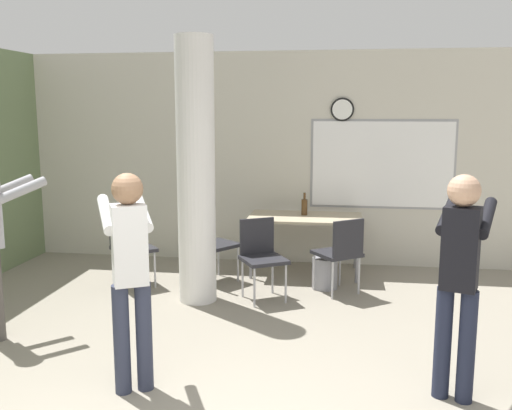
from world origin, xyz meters
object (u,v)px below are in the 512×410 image
object	(u,v)px
folding_table	(305,220)
chair_table_right	(341,250)
chair_table_left	(212,241)
person_playing_side	(460,269)
chair_table_front	(261,253)
bottle_on_table	(304,206)
person_playing_front	(130,265)
chair_near_pillar	(128,245)

from	to	relation	value
folding_table	chair_table_right	distance (m)	0.91
chair_table_left	chair_table_right	world-z (taller)	same
chair_table_right	person_playing_side	distance (m)	2.43
chair_table_front	folding_table	bearing A→B (deg)	68.47
person_playing_side	chair_table_left	bearing A→B (deg)	133.45
bottle_on_table	person_playing_front	xyz separation A→B (m)	(-1.05, -3.31, 0.11)
folding_table	chair_table_right	world-z (taller)	chair_table_right
chair_table_front	person_playing_front	bearing A→B (deg)	-106.67
chair_near_pillar	chair_table_front	size ratio (longest dim) A/B	1.00
folding_table	person_playing_front	bearing A→B (deg)	-108.27
person_playing_side	bottle_on_table	bearing A→B (deg)	112.30
chair_near_pillar	chair_table_left	size ratio (longest dim) A/B	1.00
person_playing_front	chair_near_pillar	bearing A→B (deg)	111.58
chair_table_right	bottle_on_table	bearing A→B (deg)	118.31
bottle_on_table	person_playing_side	size ratio (longest dim) A/B	0.18
chair_near_pillar	chair_table_left	xyz separation A→B (m)	(0.92, 0.32, 0.00)
chair_table_left	person_playing_front	distance (m)	2.71
folding_table	chair_table_front	world-z (taller)	chair_table_front
chair_table_right	chair_table_left	bearing A→B (deg)	172.07
chair_near_pillar	person_playing_front	bearing A→B (deg)	-68.42
folding_table	chair_table_right	xyz separation A→B (m)	(0.45, -0.77, -0.17)
chair_table_front	person_playing_side	distance (m)	2.62
bottle_on_table	chair_near_pillar	world-z (taller)	bottle_on_table
chair_table_right	folding_table	bearing A→B (deg)	120.01
chair_table_left	folding_table	bearing A→B (deg)	27.66
bottle_on_table	person_playing_front	distance (m)	3.48
chair_near_pillar	folding_table	bearing A→B (deg)	23.89
folding_table	person_playing_side	distance (m)	3.28
chair_table_right	chair_near_pillar	bearing A→B (deg)	-177.38
chair_table_left	person_playing_front	bearing A→B (deg)	-89.93
chair_table_left	chair_table_right	distance (m)	1.53
chair_table_front	person_playing_side	bearing A→B (deg)	-49.84
chair_table_right	person_playing_front	distance (m)	2.92
chair_near_pillar	chair_table_front	distance (m)	1.59
chair_table_front	chair_table_right	bearing A→B (deg)	17.41
person_playing_front	folding_table	bearing A→B (deg)	71.73
chair_table_front	bottle_on_table	bearing A→B (deg)	70.71
chair_near_pillar	chair_table_right	world-z (taller)	same
folding_table	person_playing_side	xyz separation A→B (m)	(1.26, -3.01, 0.28)
bottle_on_table	chair_table_left	xyz separation A→B (m)	(-1.05, -0.65, -0.33)
bottle_on_table	chair_near_pillar	size ratio (longest dim) A/B	0.33
folding_table	chair_table_front	bearing A→B (deg)	-111.53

